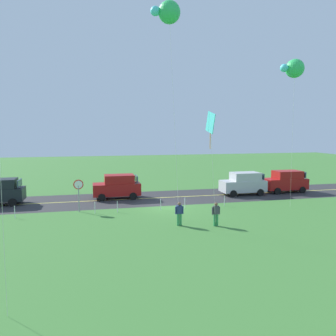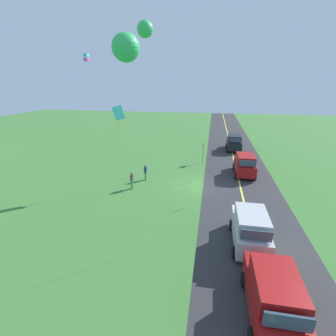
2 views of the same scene
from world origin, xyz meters
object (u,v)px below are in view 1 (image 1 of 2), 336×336
Objects in this scene: car_parked_west_near at (244,183)px; kite_yellow_high at (294,69)px; person_adult_companion at (179,213)px; person_adult_near at (216,213)px; kite_red_low at (210,124)px; kite_blue_mid at (168,12)px; car_suv_foreground at (117,186)px; car_parked_west_far at (286,181)px; stop_sign at (79,189)px.

kite_yellow_high is (-0.40, 7.08, 9.88)m from car_parked_west_near.
person_adult_near is at bearing 99.31° from person_adult_companion.
kite_blue_mid reaches higher than kite_red_low.
car_suv_foreground is 0.37× the size of kite_yellow_high.
kite_yellow_high reaches higher than person_adult_near.
car_parked_west_near is at bearing -86.78° from kite_yellow_high.
kite_blue_mid is at bearing 31.73° from car_parked_west_far.
person_adult_companion is 14.02m from kite_yellow_high.
kite_red_low is 0.52× the size of kite_blue_mid.
stop_sign reaches higher than car_parked_west_near.
kite_red_low is at bearing 135.83° from kite_blue_mid.
person_adult_companion is at bearing 11.31° from kite_yellow_high.
kite_yellow_high reaches higher than person_adult_companion.
kite_yellow_high reaches higher than stop_sign.
kite_yellow_high is at bearing -154.80° from kite_red_low.
car_parked_west_far is at bearing -138.39° from kite_red_low.
car_parked_west_far is at bearing -121.46° from kite_yellow_high.
kite_blue_mid reaches higher than car_suv_foreground.
person_adult_near is at bearing 164.83° from kite_blue_mid.
stop_sign is at bearing 53.66° from car_suv_foreground.
kite_yellow_high is at bearing 167.65° from stop_sign.
car_parked_west_far is 15.28m from person_adult_near.
person_adult_near is 6.05m from kite_red_low.
kite_red_low is 9.90m from kite_yellow_high.
car_parked_west_near is 18.20m from kite_blue_mid.
kite_blue_mid is 1.23× the size of kite_yellow_high.
car_parked_west_near is at bearing 3.39° from car_parked_west_far.
car_suv_foreground is 0.58× the size of kite_red_low.
person_adult_companion is at bearing 37.57° from person_adult_near.
kite_red_low is (-8.11, 7.33, 4.91)m from stop_sign.
car_suv_foreground is 2.75× the size of person_adult_companion.
car_parked_west_near reaches higher than person_adult_companion.
kite_red_low reaches higher than car_suv_foreground.
kite_yellow_high is at bearing -107.08° from person_adult_near.
car_parked_west_far reaches higher than person_adult_near.
person_adult_companion is at bearing 140.97° from stop_sign.
person_adult_near is 13.24m from kite_blue_mid.
car_suv_foreground is 18.10m from kite_yellow_high.
kite_blue_mid is (3.07, -0.83, 12.86)m from person_adult_near.
kite_yellow_high is (4.51, 7.37, 9.88)m from car_parked_west_far.
kite_yellow_high reaches higher than car_suv_foreground.
kite_blue_mid is (9.79, 8.80, 12.57)m from car_parked_west_near.
person_adult_near is (6.72, 9.63, -0.29)m from car_parked_west_near.
person_adult_companion is at bearing 44.70° from car_parked_west_near.
kite_red_low is at bearing 61.61° from person_adult_companion.
car_parked_west_near is at bearing -138.06° from kite_blue_mid.
car_parked_west_near is (4.91, 0.29, 0.00)m from car_parked_west_far.
kite_yellow_high is at bearing 147.68° from car_suv_foreground.
person_adult_near is 1.00× the size of person_adult_companion.
kite_blue_mid reaches higher than car_parked_west_far.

